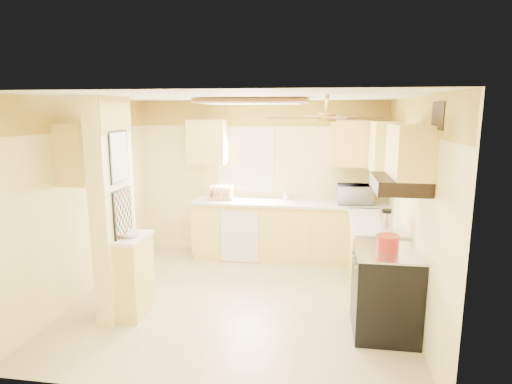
% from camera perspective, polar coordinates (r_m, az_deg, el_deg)
% --- Properties ---
extents(floor, '(4.00, 4.00, 0.00)m').
position_cam_1_polar(floor, '(5.57, -2.11, -14.11)').
color(floor, tan).
rests_on(floor, ground).
extents(ceiling, '(4.00, 4.00, 0.00)m').
position_cam_1_polar(ceiling, '(5.05, -2.32, 12.56)').
color(ceiling, white).
rests_on(ceiling, wall_back).
extents(wall_back, '(4.00, 0.00, 4.00)m').
position_cam_1_polar(wall_back, '(7.01, 0.69, 1.84)').
color(wall_back, '#FDE89A').
rests_on(wall_back, floor).
extents(wall_front, '(4.00, 0.00, 4.00)m').
position_cam_1_polar(wall_front, '(3.38, -8.28, -8.21)').
color(wall_front, '#FDE89A').
rests_on(wall_front, floor).
extents(wall_left, '(0.00, 3.80, 3.80)m').
position_cam_1_polar(wall_left, '(5.87, -21.76, -0.72)').
color(wall_left, '#FDE89A').
rests_on(wall_left, floor).
extents(wall_right, '(0.00, 3.80, 3.80)m').
position_cam_1_polar(wall_right, '(5.18, 20.08, -2.05)').
color(wall_right, '#FDE89A').
rests_on(wall_right, floor).
extents(wallpaper_border, '(4.00, 0.02, 0.40)m').
position_cam_1_polar(wallpaper_border, '(6.90, 0.69, 10.45)').
color(wallpaper_border, '#FCDB4A').
rests_on(wallpaper_border, wall_back).
extents(partition_column, '(0.20, 0.70, 2.50)m').
position_cam_1_polar(partition_column, '(5.09, -18.53, -2.18)').
color(partition_column, '#FDE89A').
rests_on(partition_column, floor).
extents(partition_ledge, '(0.25, 0.55, 0.90)m').
position_cam_1_polar(partition_ledge, '(5.23, -15.80, -10.87)').
color(partition_ledge, '#EED06E').
rests_on(partition_ledge, floor).
extents(ledge_top, '(0.28, 0.58, 0.04)m').
position_cam_1_polar(ledge_top, '(5.08, -16.08, -5.93)').
color(ledge_top, white).
rests_on(ledge_top, partition_ledge).
extents(lower_cabinets_back, '(3.00, 0.60, 0.90)m').
position_cam_1_polar(lower_cabinets_back, '(6.84, 4.50, -5.29)').
color(lower_cabinets_back, '#EED06E').
rests_on(lower_cabinets_back, floor).
extents(lower_cabinets_right, '(0.60, 1.40, 0.90)m').
position_cam_1_polar(lower_cabinets_right, '(5.92, 15.56, -8.27)').
color(lower_cabinets_right, '#EED06E').
rests_on(lower_cabinets_right, floor).
extents(countertop_back, '(3.04, 0.64, 0.04)m').
position_cam_1_polar(countertop_back, '(6.72, 4.55, -1.46)').
color(countertop_back, white).
rests_on(countertop_back, lower_cabinets_back).
extents(countertop_right, '(0.64, 1.44, 0.04)m').
position_cam_1_polar(countertop_right, '(5.78, 15.70, -3.86)').
color(countertop_right, white).
rests_on(countertop_right, lower_cabinets_right).
extents(dishwasher_panel, '(0.58, 0.02, 0.80)m').
position_cam_1_polar(dishwasher_panel, '(6.64, -2.21, -5.94)').
color(dishwasher_panel, white).
rests_on(dishwasher_panel, lower_cabinets_back).
extents(window, '(0.92, 0.02, 1.02)m').
position_cam_1_polar(window, '(6.99, -1.36, 4.29)').
color(window, white).
rests_on(window, wall_back).
extents(upper_cab_back_left, '(0.60, 0.35, 0.70)m').
position_cam_1_polar(upper_cab_back_left, '(6.94, -6.52, 6.66)').
color(upper_cab_back_left, '#EED06E').
rests_on(upper_cab_back_left, wall_back).
extents(upper_cab_back_right, '(0.90, 0.35, 0.70)m').
position_cam_1_polar(upper_cab_back_right, '(6.73, 13.76, 6.29)').
color(upper_cab_back_right, '#EED06E').
rests_on(upper_cab_back_right, wall_back).
extents(upper_cab_right, '(0.35, 1.00, 0.70)m').
position_cam_1_polar(upper_cab_right, '(6.29, 16.65, 5.85)').
color(upper_cab_right, '#EED06E').
rests_on(upper_cab_right, wall_right).
extents(upper_cab_left_wall, '(0.35, 0.75, 0.70)m').
position_cam_1_polar(upper_cab_left_wall, '(5.49, -21.93, 4.86)').
color(upper_cab_left_wall, '#EED06E').
rests_on(upper_cab_left_wall, wall_left).
extents(upper_cab_over_stove, '(0.35, 0.76, 0.52)m').
position_cam_1_polar(upper_cab_over_stove, '(4.51, 19.82, 5.14)').
color(upper_cab_over_stove, '#EED06E').
rests_on(upper_cab_over_stove, wall_right).
extents(stove, '(0.68, 0.77, 0.92)m').
position_cam_1_polar(stove, '(4.85, 16.83, -12.56)').
color(stove, black).
rests_on(stove, floor).
extents(range_hood, '(0.50, 0.76, 0.14)m').
position_cam_1_polar(range_hood, '(4.54, 18.50, 1.04)').
color(range_hood, black).
rests_on(range_hood, upper_cab_over_stove).
extents(poster_menu, '(0.02, 0.42, 0.57)m').
position_cam_1_polar(poster_menu, '(4.94, -17.79, 4.55)').
color(poster_menu, black).
rests_on(poster_menu, partition_column).
extents(poster_nashville, '(0.02, 0.42, 0.57)m').
position_cam_1_polar(poster_nashville, '(5.05, -17.36, -2.79)').
color(poster_nashville, black).
rests_on(poster_nashville, partition_column).
extents(ceiling_light_panel, '(1.35, 0.95, 0.06)m').
position_cam_1_polar(ceiling_light_panel, '(5.52, -0.27, 11.96)').
color(ceiling_light_panel, brown).
rests_on(ceiling_light_panel, ceiling).
extents(ceiling_fan, '(1.15, 1.15, 0.26)m').
position_cam_1_polar(ceiling_fan, '(4.26, 9.40, 9.86)').
color(ceiling_fan, gold).
rests_on(ceiling_fan, ceiling).
extents(vent_grate, '(0.02, 0.40, 0.25)m').
position_cam_1_polar(vent_grate, '(4.19, 23.16, 9.33)').
color(vent_grate, black).
rests_on(vent_grate, wall_right).
extents(microwave, '(0.54, 0.38, 0.29)m').
position_cam_1_polar(microwave, '(6.70, 13.05, -0.30)').
color(microwave, white).
rests_on(microwave, countertop_back).
extents(bowl, '(0.27, 0.27, 0.06)m').
position_cam_1_polar(bowl, '(5.07, -16.51, -5.39)').
color(bowl, white).
rests_on(bowl, ledge_top).
extents(dutch_oven, '(0.24, 0.24, 0.16)m').
position_cam_1_polar(dutch_oven, '(4.67, 17.17, -6.49)').
color(dutch_oven, '#AD271D').
rests_on(dutch_oven, stove).
extents(kettle, '(0.17, 0.17, 0.26)m').
position_cam_1_polar(kettle, '(5.29, 16.98, -3.70)').
color(kettle, silver).
rests_on(kettle, countertop_right).
extents(dish_rack, '(0.38, 0.29, 0.21)m').
position_cam_1_polar(dish_rack, '(6.90, -4.67, -0.30)').
color(dish_rack, tan).
rests_on(dish_rack, countertop_back).
extents(utensil_crock, '(0.10, 0.10, 0.20)m').
position_cam_1_polar(utensil_crock, '(6.86, 4.12, -0.45)').
color(utensil_crock, white).
rests_on(utensil_crock, countertop_back).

